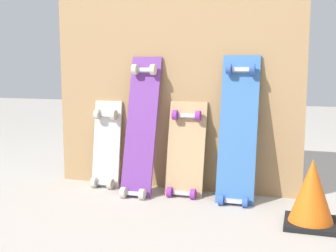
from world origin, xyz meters
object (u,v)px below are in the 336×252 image
skateboard_purple (141,131)px  traffic_cone (312,193)px  skateboard_natural (185,154)px  skateboard_white (106,149)px  skateboard_blue (238,135)px

skateboard_purple → traffic_cone: skateboard_purple is taller
skateboard_purple → skateboard_natural: skateboard_purple is taller
skateboard_white → skateboard_blue: skateboard_blue is taller
skateboard_natural → traffic_cone: skateboard_natural is taller
skateboard_blue → traffic_cone: skateboard_blue is taller
skateboard_purple → skateboard_natural: (0.27, 0.05, -0.14)m
skateboard_white → skateboard_purple: (0.27, -0.07, 0.14)m
skateboard_white → skateboard_natural: size_ratio=0.97×
skateboard_white → skateboard_natural: bearing=-2.7°
traffic_cone → skateboard_purple: bearing=164.1°
skateboard_white → skateboard_blue: size_ratio=0.68×
skateboard_purple → traffic_cone: 1.05m
skateboard_blue → traffic_cone: bearing=-36.6°
skateboard_natural → skateboard_blue: skateboard_blue is taller
skateboard_purple → skateboard_blue: size_ratio=0.99×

